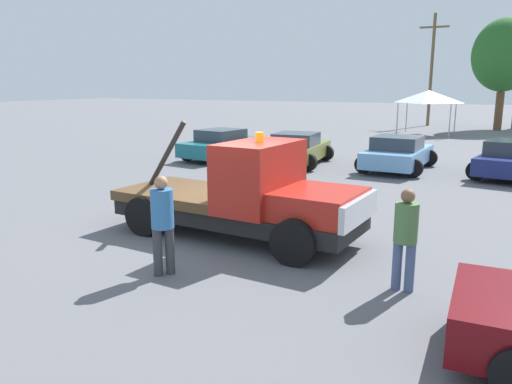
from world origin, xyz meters
TOP-DOWN VIEW (x-y plane):
  - ground_plane at (0.00, 0.00)m, footprint 160.00×160.00m
  - tow_truck at (0.34, -0.02)m, footprint 5.74×2.47m
  - person_near_truck at (3.88, -1.38)m, footprint 0.38×0.38m
  - person_at_hood at (-0.02, -2.57)m, footprint 0.39×0.39m
  - parked_car_teal at (-6.15, 9.94)m, footprint 2.82×4.63m
  - parked_car_olive at (-2.58, 9.90)m, footprint 2.70×4.40m
  - parked_car_skyblue at (1.42, 10.46)m, footprint 2.63×4.33m
  - canopy_tent_white at (0.34, 25.22)m, footprint 3.25×3.25m
  - tree_center at (4.45, 31.10)m, footprint 4.40×4.40m
  - traffic_cone at (0.83, 3.18)m, footprint 0.40×0.40m
  - utility_pole at (-0.69, 33.10)m, footprint 2.20×0.24m

SIDE VIEW (x-z plane):
  - ground_plane at x=0.00m, z-range 0.00..0.00m
  - traffic_cone at x=0.83m, z-range -0.02..0.53m
  - parked_car_olive at x=-2.58m, z-range -0.02..1.32m
  - parked_car_teal at x=-6.15m, z-range -0.02..1.32m
  - parked_car_skyblue at x=1.42m, z-range -0.02..1.32m
  - tow_truck at x=0.34m, z-range -0.34..2.17m
  - person_near_truck at x=3.88m, z-range 0.13..1.83m
  - person_at_hood at x=-0.02m, z-range 0.14..1.92m
  - canopy_tent_white at x=0.34m, z-range 1.04..3.94m
  - utility_pole at x=-0.69m, z-range 0.26..8.91m
  - tree_center at x=4.45m, z-range 1.34..9.19m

